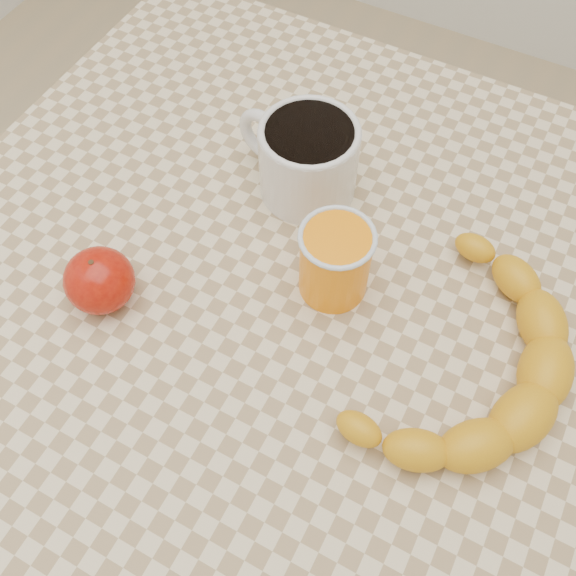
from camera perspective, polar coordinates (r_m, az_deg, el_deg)
The scene contains 6 objects.
ground at distance 1.33m, azimuth 0.00°, elevation -17.61°, with size 3.00×3.00×0.00m, color tan.
table at distance 0.71m, azimuth 0.00°, elevation -4.50°, with size 0.80×0.80×0.75m.
coffee_mug at distance 0.68m, azimuth 1.63°, elevation 11.60°, with size 0.15×0.12×0.09m.
orange_juice_glass at distance 0.60m, azimuth 4.20°, elevation 2.42°, with size 0.07×0.07×0.08m.
apple at distance 0.63m, azimuth -16.41°, elevation 0.65°, with size 0.08×0.08×0.06m.
banana at distance 0.59m, azimuth 15.46°, elevation -6.20°, with size 0.29×0.35×0.05m, color gold, non-canonical shape.
Camera 1 is at (0.15, -0.28, 1.29)m, focal length 40.00 mm.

